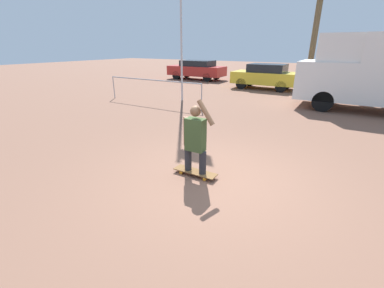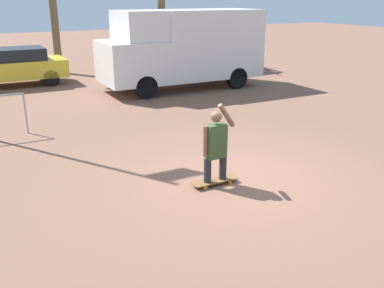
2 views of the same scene
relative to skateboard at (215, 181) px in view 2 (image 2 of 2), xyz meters
The scene contains 5 objects.
ground_plane 0.46m from the skateboard, ahead, with size 80.00×80.00×0.00m, color brown.
skateboard is the anchor object (origin of this frame).
person_skateboarder 0.75m from the skateboard, behind, with size 0.66×0.22×1.48m.
camper_van 9.24m from the skateboard, 66.58° to the left, with size 6.10×2.30×2.92m.
parked_car_yellow 12.17m from the skateboard, 99.68° to the left, with size 3.81×1.84×1.47m.
Camera 2 is at (-4.33, -6.36, 3.38)m, focal length 40.00 mm.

